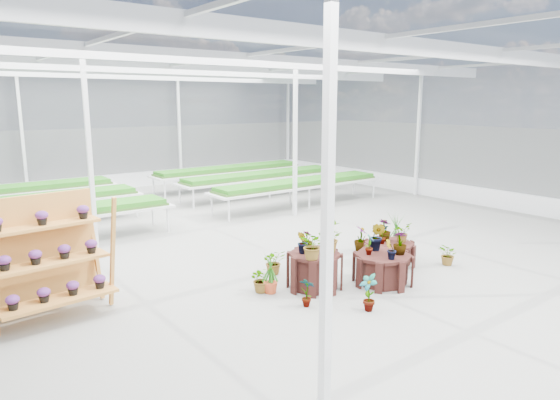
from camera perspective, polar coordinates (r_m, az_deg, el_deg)
ground_plane at (r=10.52m, az=2.57°, el=-7.88°), size 24.00×24.00×0.00m
greenhouse_shell at (r=10.01m, az=2.68°, el=4.38°), size 18.00×24.00×4.50m
steel_frame at (r=10.01m, az=2.68°, el=4.38°), size 18.00×24.00×4.50m
nursery_benches at (r=16.43m, az=-13.62°, el=0.30°), size 16.00×7.00×0.84m
plinth_tall at (r=9.40m, az=3.98°, el=-8.06°), size 1.01×1.01×0.68m
plinth_mid at (r=9.82m, az=11.65°, el=-7.72°), size 1.28×1.28×0.58m
plinth_low at (r=10.99m, az=12.37°, el=-5.97°), size 1.40×1.40×0.48m
shelf_rack at (r=8.78m, az=-24.85°, el=-6.10°), size 1.94×1.14×1.97m
nursery_plants at (r=10.07m, az=7.20°, el=-5.63°), size 4.55×2.86×1.24m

